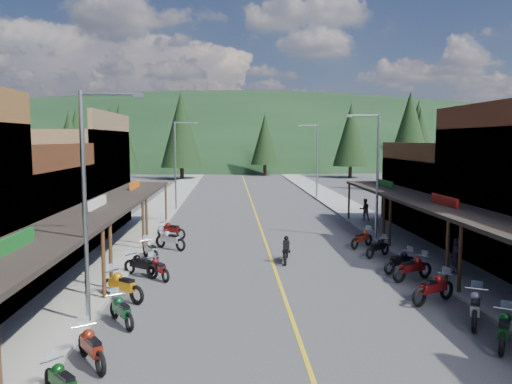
{
  "coord_description": "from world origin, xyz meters",
  "views": [
    {
      "loc": [
        -2.18,
        -22.93,
        6.39
      ],
      "look_at": [
        -0.51,
        9.32,
        3.0
      ],
      "focal_mm": 35.0,
      "sensor_mm": 36.0,
      "label": 1
    }
  ],
  "objects": [
    {
      "name": "pedestrian_east_b",
      "position": [
        8.27,
        15.08,
        0.99
      ],
      "size": [
        0.84,
        0.5,
        1.69
      ],
      "primitive_type": "imported",
      "rotation": [
        0.0,
        0.0,
        3.18
      ],
      "color": "brown",
      "rests_on": "sidewalk_east"
    },
    {
      "name": "streetlight_3",
      "position": [
        6.95,
        30.0,
        4.46
      ],
      "size": [
        2.16,
        0.18,
        8.0
      ],
      "color": "gray",
      "rests_on": "ground"
    },
    {
      "name": "ridge_hill",
      "position": [
        0.0,
        135.0,
        0.0
      ],
      "size": [
        310.0,
        140.0,
        60.0
      ],
      "primitive_type": "ellipsoid",
      "color": "black",
      "rests_on": "ground"
    },
    {
      "name": "pine_1",
      "position": [
        -24.0,
        70.0,
        7.24
      ],
      "size": [
        5.88,
        5.88,
        12.5
      ],
      "color": "black",
      "rests_on": "ground"
    },
    {
      "name": "bike_west_6",
      "position": [
        -6.5,
        -3.36,
        0.67
      ],
      "size": [
        2.33,
        2.07,
        1.34
      ],
      "primitive_type": null,
      "rotation": [
        0.0,
        0.0,
        0.9
      ],
      "color": "#C07C0D",
      "rests_on": "ground"
    },
    {
      "name": "pine_2",
      "position": [
        -10.0,
        58.0,
        7.99
      ],
      "size": [
        6.72,
        6.72,
        14.0
      ],
      "color": "black",
      "rests_on": "ground"
    },
    {
      "name": "bike_west_9",
      "position": [
        -6.44,
        3.36,
        0.6
      ],
      "size": [
        1.62,
        2.16,
        1.19
      ],
      "primitive_type": null,
      "rotation": [
        0.0,
        0.0,
        0.51
      ],
      "color": "gray",
      "rests_on": "ground"
    },
    {
      "name": "bike_west_7",
      "position": [
        -5.53,
        -0.32,
        0.56
      ],
      "size": [
        1.69,
        1.99,
        1.13
      ],
      "primitive_type": null,
      "rotation": [
        0.0,
        0.0,
        0.63
      ],
      "color": "#620D13",
      "rests_on": "ground"
    },
    {
      "name": "bike_east_10",
      "position": [
        5.61,
        5.86,
        0.61
      ],
      "size": [
        2.04,
        2.0,
        1.22
      ],
      "primitive_type": null,
      "rotation": [
        0.0,
        0.0,
        -0.81
      ],
      "color": "maroon",
      "rests_on": "ground"
    },
    {
      "name": "streetlight_1",
      "position": [
        -6.95,
        22.0,
        4.46
      ],
      "size": [
        2.16,
        0.18,
        8.0
      ],
      "color": "gray",
      "rests_on": "ground"
    },
    {
      "name": "bike_east_8",
      "position": [
        5.99,
        0.24,
        0.59
      ],
      "size": [
        2.14,
        1.65,
        1.19
      ],
      "primitive_type": null,
      "rotation": [
        0.0,
        0.0,
        -1.04
      ],
      "color": "black",
      "rests_on": "ground"
    },
    {
      "name": "bike_west_4",
      "position": [
        -6.13,
        -9.16,
        0.61
      ],
      "size": [
        1.75,
        2.17,
        1.21
      ],
      "primitive_type": null,
      "rotation": [
        0.0,
        0.0,
        0.57
      ],
      "color": "maroon",
      "rests_on": "ground"
    },
    {
      "name": "bike_east_5",
      "position": [
        6.3,
        -6.56,
        0.66
      ],
      "size": [
        1.76,
        2.38,
        1.31
      ],
      "primitive_type": null,
      "rotation": [
        0.0,
        0.0,
        -0.49
      ],
      "color": "#98979C",
      "rests_on": "ground"
    },
    {
      "name": "bike_west_8",
      "position": [
        -6.4,
        0.17,
        0.61
      ],
      "size": [
        2.12,
        1.85,
        1.21
      ],
      "primitive_type": null,
      "rotation": [
        0.0,
        0.0,
        0.92
      ],
      "color": "black",
      "rests_on": "ground"
    },
    {
      "name": "pine_4",
      "position": [
        18.0,
        60.0,
        7.24
      ],
      "size": [
        5.88,
        5.88,
        12.5
      ],
      "color": "black",
      "rests_on": "ground"
    },
    {
      "name": "bike_east_6",
      "position": [
        5.76,
        -4.29,
        0.66
      ],
      "size": [
        2.38,
        1.8,
        1.31
      ],
      "primitive_type": null,
      "rotation": [
        0.0,
        0.0,
        -1.05
      ],
      "color": "maroon",
      "rests_on": "ground"
    },
    {
      "name": "pine_7",
      "position": [
        -32.0,
        76.0,
        7.24
      ],
      "size": [
        5.88,
        5.88,
        12.5
      ],
      "color": "black",
      "rests_on": "ground"
    },
    {
      "name": "rider_on_bike",
      "position": [
        0.69,
        2.49,
        0.59
      ],
      "size": [
        0.91,
        1.99,
        1.46
      ],
      "rotation": [
        0.0,
        0.0,
        -0.15
      ],
      "color": "black",
      "rests_on": "ground"
    },
    {
      "name": "pine_10",
      "position": [
        -18.0,
        50.0,
        6.78
      ],
      "size": [
        5.38,
        5.38,
        11.6
      ],
      "color": "black",
      "rests_on": "ground"
    },
    {
      "name": "bike_west_5",
      "position": [
        -5.96,
        -6.03,
        0.57
      ],
      "size": [
        1.63,
        2.04,
        1.14
      ],
      "primitive_type": null,
      "rotation": [
        0.0,
        0.0,
        0.57
      ],
      "color": "#0C3F20",
      "rests_on": "ground"
    },
    {
      "name": "streetlight_2",
      "position": [
        6.95,
        8.0,
        4.46
      ],
      "size": [
        2.16,
        0.18,
        8.0
      ],
      "color": "gray",
      "rests_on": "ground"
    },
    {
      "name": "shop_east_3",
      "position": [
        13.75,
        11.3,
        2.53
      ],
      "size": [
        10.9,
        10.2,
        6.2
      ],
      "color": "#4C2D16",
      "rests_on": "ground"
    },
    {
      "name": "shop_west_3",
      "position": [
        -13.78,
        11.3,
        3.52
      ],
      "size": [
        10.9,
        10.2,
        8.2
      ],
      "color": "brown",
      "rests_on": "ground"
    },
    {
      "name": "pine_9",
      "position": [
        24.0,
        45.0,
        6.38
      ],
      "size": [
        4.93,
        4.93,
        10.8
      ],
      "color": "black",
      "rests_on": "ground"
    },
    {
      "name": "pine_11",
      "position": [
        20.0,
        38.0,
        7.19
      ],
      "size": [
        5.82,
        5.82,
        12.4
      ],
      "color": "black",
      "rests_on": "ground"
    },
    {
      "name": "sidewalk_east",
      "position": [
        8.7,
        20.0,
        0.07
      ],
      "size": [
        3.4,
        94.0,
        0.15
      ],
      "primitive_type": "cube",
      "color": "gray",
      "rests_on": "ground"
    },
    {
      "name": "pine_6",
      "position": [
        46.0,
        64.0,
        6.48
      ],
      "size": [
        5.04,
        5.04,
        11.0
      ],
      "color": "black",
      "rests_on": "ground"
    },
    {
      "name": "bike_east_7",
      "position": [
        6.08,
        -1.16,
        0.64
      ],
      "size": [
        2.36,
        1.64,
        1.29
      ],
      "primitive_type": null,
      "rotation": [
        0.0,
        0.0,
        -1.13
      ],
      "color": "maroon",
      "rests_on": "ground"
    },
    {
      "name": "pine_8",
      "position": [
        -22.0,
        40.0,
        5.98
      ],
      "size": [
        4.48,
        4.48,
        10.0
      ],
      "color": "black",
      "rests_on": "ground"
    },
    {
      "name": "streetlight_0",
      "position": [
        -6.95,
        -6.0,
        4.46
      ],
      "size": [
        2.16,
        0.18,
        8.0
      ],
      "color": "gray",
      "rests_on": "ground"
    },
    {
      "name": "ground",
      "position": [
        0.0,
        0.0,
        0.0
      ],
      "size": [
        220.0,
        220.0,
        0.0
      ],
      "primitive_type": "plane",
      "color": "#38383A",
      "rests_on": "ground"
    },
    {
      "name": "pine_3",
      "position": [
        4.0,
        66.0,
        6.48
      ],
      "size": [
        5.04,
        5.04,
        11.0
      ],
      "color": "black",
      "rests_on": "ground"
    },
    {
      "name": "bike_west_10",
      "position": [
        -5.7,
        5.93,
        0.65
      ],
      "size": [
        2.26,
        2.0,
        1.3
      ],
      "primitive_type": null,
      "rotation": [
        0.0,
        0.0,
        0.91
      ],
      "color": "#A6A7AC",
      "rests_on": "ground"
    },
    {
      "name": "bike_west_11",
      "position": [
        -6.04,
        9.22,
        0.63
      ],
      "size": [
        2.26,
        1.8,
        1.26
      ],
      "primitive_type": null,
      "rotation": [
        0.0,
        0.0,
        1.01
      ],
      "color": "#620E0D",
      "rests_on": "ground"
    },
    {
      "name": "bike_west_3",
      "position": [
        -6.31,
        -11.07,
        0.54
      ],
      "size": [
        1.74,
        1.81,
        1.08
      ],
      "primitive_type": null,
      "rotation": [
        0.0,
        0.0,
        0.75
      ],
      "color": "#0B3912",
      "rests_on": "ground"
    },
    {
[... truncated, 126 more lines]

